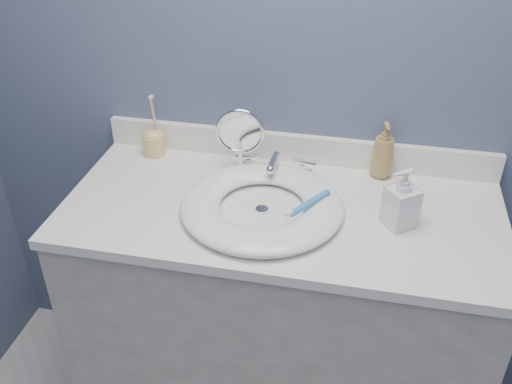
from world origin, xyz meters
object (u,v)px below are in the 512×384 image
(makeup_mirror, at_px, (240,139))
(toothbrush_holder, at_px, (153,141))
(soap_bottle_amber, at_px, (383,150))
(soap_bottle_clear, at_px, (402,198))

(makeup_mirror, bearing_deg, toothbrush_holder, 163.46)
(soap_bottle_amber, height_order, soap_bottle_clear, soap_bottle_amber)
(makeup_mirror, relative_size, toothbrush_holder, 1.05)
(makeup_mirror, height_order, toothbrush_holder, makeup_mirror)
(soap_bottle_amber, bearing_deg, toothbrush_holder, 172.12)
(makeup_mirror, distance_m, soap_bottle_clear, 0.50)
(soap_bottle_amber, height_order, toothbrush_holder, toothbrush_holder)
(soap_bottle_clear, bearing_deg, soap_bottle_amber, 155.30)
(makeup_mirror, height_order, soap_bottle_amber, makeup_mirror)
(soap_bottle_amber, distance_m, soap_bottle_clear, 0.25)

